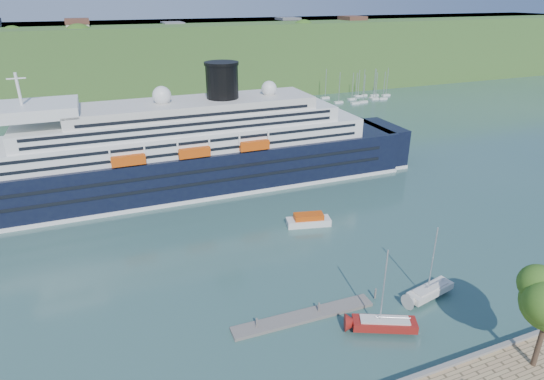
{
  "coord_description": "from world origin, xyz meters",
  "views": [
    {
      "loc": [
        -20.46,
        -24.14,
        33.19
      ],
      "look_at": [
        1.59,
        30.0,
        7.89
      ],
      "focal_mm": 30.0,
      "sensor_mm": 36.0,
      "label": 1
    }
  ],
  "objects": [
    {
      "name": "sailboat_white_far",
      "position": [
        13.66,
        10.02,
        4.56
      ],
      "size": [
        7.31,
        3.35,
        9.12
      ],
      "primitive_type": null,
      "rotation": [
        0.0,
        0.0,
        0.2
      ],
      "color": "silver",
      "rests_on": "ground"
    },
    {
      "name": "sailboat_red",
      "position": [
        5.15,
        7.08,
        4.8
      ],
      "size": [
        7.6,
        5.04,
        9.6
      ],
      "primitive_type": null,
      "rotation": [
        0.0,
        0.0,
        -0.44
      ],
      "color": "maroon",
      "rests_on": "ground"
    },
    {
      "name": "floating_pontoon",
      "position": [
        -1.78,
        12.33,
        0.18
      ],
      "size": [
        16.64,
        2.39,
        0.37
      ],
      "primitive_type": null,
      "rotation": [
        0.0,
        0.0,
        -0.02
      ],
      "color": "gray",
      "rests_on": "ground"
    },
    {
      "name": "far_hillside",
      "position": [
        0.0,
        145.0,
        12.0
      ],
      "size": [
        400.0,
        50.0,
        24.0
      ],
      "primitive_type": "cube",
      "color": "#355F26",
      "rests_on": "ground"
    },
    {
      "name": "tender_launch",
      "position": [
        8.54,
        32.0,
        0.95
      ],
      "size": [
        7.23,
        3.86,
        1.9
      ],
      "primitive_type": null,
      "rotation": [
        0.0,
        0.0,
        -0.23
      ],
      "color": "#CB460B",
      "rests_on": "ground"
    },
    {
      "name": "cruise_ship",
      "position": [
        -8.81,
        53.73,
        11.27
      ],
      "size": [
        100.59,
        16.16,
        22.54
      ],
      "primitive_type": null,
      "rotation": [
        0.0,
        0.0,
        -0.02
      ],
      "color": "black",
      "rests_on": "ground"
    }
  ]
}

